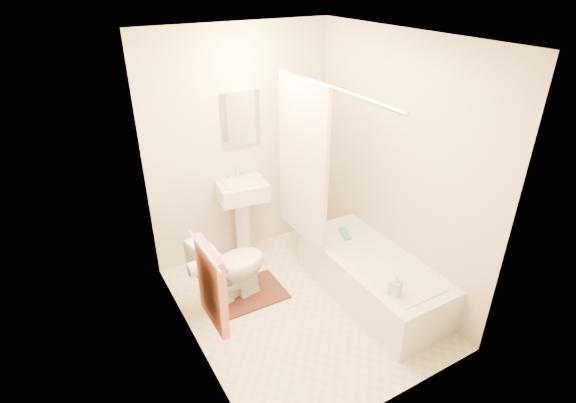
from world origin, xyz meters
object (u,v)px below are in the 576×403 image
toilet (230,268)px  soap_bottle (396,285)px  bath_mat (249,293)px  bathtub (372,277)px  sink (243,216)px

toilet → soap_bottle: (0.98, -1.13, 0.19)m
bath_mat → soap_bottle: soap_bottle is taller
toilet → bathtub: toilet is taller
sink → bath_mat: (-0.26, -0.66, -0.47)m
bathtub → bath_mat: (-1.01, 0.60, -0.21)m
toilet → sink: size_ratio=0.74×
sink → bathtub: (0.75, -1.26, -0.26)m
bathtub → soap_bottle: bearing=-111.1°
sink → soap_bottle: size_ratio=4.78×
toilet → soap_bottle: 1.51m
bathtub → bath_mat: bearing=149.2°
toilet → bath_mat: toilet is taller
toilet → soap_bottle: size_ratio=3.55×
bathtub → bath_mat: size_ratio=2.35×
toilet → bath_mat: 0.38m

